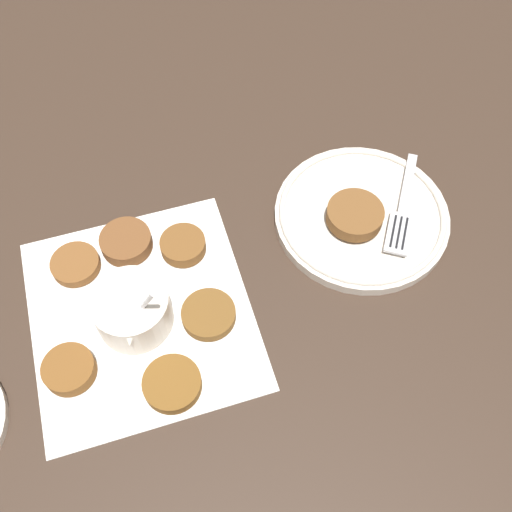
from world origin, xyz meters
The scene contains 12 objects.
ground_plane centered at (0.00, 0.00, 0.00)m, with size 4.00×4.00×0.00m, color #38281E.
napkin centered at (-0.02, 0.01, 0.00)m, with size 0.32×0.30×0.00m.
sauce_bowl centered at (-0.01, 0.00, 0.03)m, with size 0.10×0.09×0.10m.
fritter_0 centered at (-0.09, -0.07, 0.01)m, with size 0.06×0.06×0.01m.
fritter_1 centered at (0.00, 0.08, 0.01)m, with size 0.06×0.06×0.01m.
fritter_2 centered at (0.08, 0.04, 0.01)m, with size 0.06×0.06×0.01m.
fritter_3 centered at (-0.11, -0.01, 0.01)m, with size 0.06×0.06×0.02m.
fritter_4 centered at (0.05, -0.07, 0.01)m, with size 0.06×0.06×0.02m.
fritter_5 centered at (-0.10, 0.06, 0.01)m, with size 0.06×0.06×0.02m.
serving_plate centered at (-0.12, 0.29, 0.01)m, with size 0.22×0.22×0.02m.
fritter_on_plate centered at (-0.11, 0.28, 0.03)m, with size 0.07×0.07×0.02m.
fork centered at (-0.11, 0.34, 0.02)m, with size 0.16×0.08×0.00m.
Camera 1 is at (0.31, 0.10, 0.64)m, focal length 42.00 mm.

